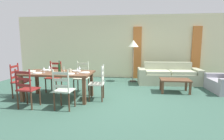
# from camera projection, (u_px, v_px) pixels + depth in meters

# --- Properties ---
(ground_plane) EXTENTS (9.60, 9.60, 0.02)m
(ground_plane) POSITION_uv_depth(u_px,v_px,m) (113.00, 101.00, 4.94)
(ground_plane) COLOR #35594A
(wall_far) EXTENTS (9.60, 0.16, 2.70)m
(wall_far) POSITION_uv_depth(u_px,v_px,m) (123.00, 47.00, 7.97)
(wall_far) COLOR beige
(wall_far) RESTS_ON ground_plane
(curtain_panel_left) EXTENTS (0.35, 0.08, 2.20)m
(curtain_panel_left) POSITION_uv_depth(u_px,v_px,m) (137.00, 53.00, 7.79)
(curtain_panel_left) COLOR #CB7033
(curtain_panel_left) RESTS_ON ground_plane
(curtain_panel_right) EXTENTS (0.35, 0.08, 2.20)m
(curtain_panel_right) POSITION_uv_depth(u_px,v_px,m) (196.00, 53.00, 7.47)
(curtain_panel_right) COLOR #CB7033
(curtain_panel_right) RESTS_ON ground_plane
(dining_table) EXTENTS (1.90, 0.96, 0.75)m
(dining_table) POSITION_uv_depth(u_px,v_px,m) (58.00, 75.00, 5.00)
(dining_table) COLOR brown
(dining_table) RESTS_ON ground_plane
(dining_chair_near_left) EXTENTS (0.44, 0.43, 0.96)m
(dining_chair_near_left) POSITION_uv_depth(u_px,v_px,m) (27.00, 88.00, 4.31)
(dining_chair_near_left) COLOR maroon
(dining_chair_near_left) RESTS_ON ground_plane
(dining_chair_near_right) EXTENTS (0.44, 0.42, 0.96)m
(dining_chair_near_right) POSITION_uv_depth(u_px,v_px,m) (63.00, 90.00, 4.21)
(dining_chair_near_right) COLOR beige
(dining_chair_near_right) RESTS_ON ground_plane
(dining_chair_far_left) EXTENTS (0.45, 0.43, 0.96)m
(dining_chair_far_left) POSITION_uv_depth(u_px,v_px,m) (54.00, 76.00, 5.81)
(dining_chair_far_left) COLOR maroon
(dining_chair_far_left) RESTS_ON ground_plane
(dining_chair_far_right) EXTENTS (0.44, 0.42, 0.96)m
(dining_chair_far_right) POSITION_uv_depth(u_px,v_px,m) (82.00, 77.00, 5.73)
(dining_chair_far_right) COLOR beige
(dining_chair_far_right) RESTS_ON ground_plane
(dining_chair_head_west) EXTENTS (0.43, 0.45, 0.96)m
(dining_chair_head_west) POSITION_uv_depth(u_px,v_px,m) (19.00, 80.00, 5.21)
(dining_chair_head_west) COLOR maroon
(dining_chair_head_west) RESTS_ON ground_plane
(dining_chair_head_east) EXTENTS (0.43, 0.45, 0.96)m
(dining_chair_head_east) POSITION_uv_depth(u_px,v_px,m) (98.00, 83.00, 4.91)
(dining_chair_head_east) COLOR beige
(dining_chair_head_east) RESTS_ON ground_plane
(dinner_plate_near_left) EXTENTS (0.24, 0.24, 0.02)m
(dinner_plate_near_left) POSITION_uv_depth(u_px,v_px,m) (37.00, 73.00, 4.80)
(dinner_plate_near_left) COLOR white
(dinner_plate_near_left) RESTS_ON dining_table
(fork_near_left) EXTENTS (0.03, 0.17, 0.01)m
(fork_near_left) POSITION_uv_depth(u_px,v_px,m) (32.00, 73.00, 4.82)
(fork_near_left) COLOR silver
(fork_near_left) RESTS_ON dining_table
(dinner_plate_near_right) EXTENTS (0.24, 0.24, 0.02)m
(dinner_plate_near_right) POSITION_uv_depth(u_px,v_px,m) (70.00, 74.00, 4.68)
(dinner_plate_near_right) COLOR white
(dinner_plate_near_right) RESTS_ON dining_table
(fork_near_right) EXTENTS (0.03, 0.17, 0.01)m
(fork_near_right) POSITION_uv_depth(u_px,v_px,m) (65.00, 74.00, 4.70)
(fork_near_right) COLOR silver
(fork_near_right) RESTS_ON dining_table
(dinner_plate_far_left) EXTENTS (0.24, 0.24, 0.02)m
(dinner_plate_far_left) POSITION_uv_depth(u_px,v_px,m) (47.00, 70.00, 5.29)
(dinner_plate_far_left) COLOR white
(dinner_plate_far_left) RESTS_ON dining_table
(fork_far_left) EXTENTS (0.02, 0.17, 0.01)m
(fork_far_left) POSITION_uv_depth(u_px,v_px,m) (42.00, 70.00, 5.31)
(fork_far_left) COLOR silver
(fork_far_left) RESTS_ON dining_table
(dinner_plate_far_right) EXTENTS (0.24, 0.24, 0.02)m
(dinner_plate_far_right) POSITION_uv_depth(u_px,v_px,m) (76.00, 71.00, 5.17)
(dinner_plate_far_right) COLOR white
(dinner_plate_far_right) RESTS_ON dining_table
(fork_far_right) EXTENTS (0.03, 0.17, 0.01)m
(fork_far_right) POSITION_uv_depth(u_px,v_px,m) (71.00, 71.00, 5.19)
(fork_far_right) COLOR silver
(fork_far_right) RESTS_ON dining_table
(dinner_plate_head_west) EXTENTS (0.24, 0.24, 0.02)m
(dinner_plate_head_west) POSITION_uv_depth(u_px,v_px,m) (31.00, 71.00, 5.09)
(dinner_plate_head_west) COLOR white
(dinner_plate_head_west) RESTS_ON dining_table
(fork_head_west) EXTENTS (0.03, 0.17, 0.01)m
(fork_head_west) POSITION_uv_depth(u_px,v_px,m) (26.00, 71.00, 5.11)
(fork_head_west) COLOR silver
(fork_head_west) RESTS_ON dining_table
(dinner_plate_head_east) EXTENTS (0.24, 0.24, 0.02)m
(dinner_plate_head_east) POSITION_uv_depth(u_px,v_px,m) (85.00, 72.00, 4.88)
(dinner_plate_head_east) COLOR white
(dinner_plate_head_east) RESTS_ON dining_table
(fork_head_east) EXTENTS (0.03, 0.17, 0.01)m
(fork_head_east) POSITION_uv_depth(u_px,v_px,m) (80.00, 73.00, 4.90)
(fork_head_east) COLOR silver
(fork_head_east) RESTS_ON dining_table
(wine_bottle) EXTENTS (0.07, 0.07, 0.32)m
(wine_bottle) POSITION_uv_depth(u_px,v_px,m) (59.00, 68.00, 4.97)
(wine_bottle) COLOR #143819
(wine_bottle) RESTS_ON dining_table
(wine_glass_near_left) EXTENTS (0.06, 0.06, 0.16)m
(wine_glass_near_left) POSITION_uv_depth(u_px,v_px,m) (44.00, 69.00, 4.87)
(wine_glass_near_left) COLOR white
(wine_glass_near_left) RESTS_ON dining_table
(wine_glass_near_right) EXTENTS (0.06, 0.06, 0.16)m
(wine_glass_near_right) POSITION_uv_depth(u_px,v_px,m) (77.00, 69.00, 4.76)
(wine_glass_near_right) COLOR white
(wine_glass_near_right) RESTS_ON dining_table
(wine_glass_far_left) EXTENTS (0.06, 0.06, 0.16)m
(wine_glass_far_left) POSITION_uv_depth(u_px,v_px,m) (49.00, 67.00, 5.16)
(wine_glass_far_left) COLOR white
(wine_glass_far_left) RESTS_ON dining_table
(wine_glass_far_right) EXTENTS (0.06, 0.06, 0.16)m
(wine_glass_far_right) POSITION_uv_depth(u_px,v_px,m) (79.00, 68.00, 5.02)
(wine_glass_far_right) COLOR white
(wine_glass_far_right) RESTS_ON dining_table
(coffee_cup_primary) EXTENTS (0.07, 0.07, 0.09)m
(coffee_cup_primary) POSITION_uv_depth(u_px,v_px,m) (70.00, 70.00, 5.00)
(coffee_cup_primary) COLOR beige
(coffee_cup_primary) RESTS_ON dining_table
(candle_tall) EXTENTS (0.05, 0.05, 0.24)m
(candle_tall) POSITION_uv_depth(u_px,v_px,m) (52.00, 69.00, 5.02)
(candle_tall) COLOR #998C66
(candle_tall) RESTS_ON dining_table
(candle_short) EXTENTS (0.05, 0.05, 0.17)m
(candle_short) POSITION_uv_depth(u_px,v_px,m) (64.00, 71.00, 4.91)
(candle_short) COLOR #998C66
(candle_short) RESTS_ON dining_table
(couch) EXTENTS (2.33, 0.97, 0.80)m
(couch) POSITION_uv_depth(u_px,v_px,m) (168.00, 76.00, 6.88)
(couch) COLOR #A8AE8F
(couch) RESTS_ON ground_plane
(coffee_table) EXTENTS (0.90, 0.56, 0.42)m
(coffee_table) POSITION_uv_depth(u_px,v_px,m) (175.00, 81.00, 5.68)
(coffee_table) COLOR brown
(coffee_table) RESTS_ON ground_plane
(standing_lamp) EXTENTS (0.40, 0.40, 1.64)m
(standing_lamp) POSITION_uv_depth(u_px,v_px,m) (133.00, 46.00, 7.07)
(standing_lamp) COLOR #332D28
(standing_lamp) RESTS_ON ground_plane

